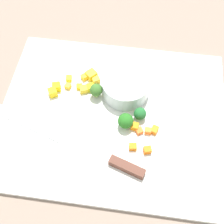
{
  "coord_description": "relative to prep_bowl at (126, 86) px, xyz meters",
  "views": [
    {
      "loc": [
        -0.05,
        0.32,
        0.58
      ],
      "look_at": [
        0.0,
        0.0,
        0.02
      ],
      "focal_mm": 48.24,
      "sensor_mm": 36.0,
      "label": 1
    }
  ],
  "objects": [
    {
      "name": "ground_plane",
      "position": [
        0.02,
        0.06,
        -0.03
      ],
      "size": [
        4.0,
        4.0,
        0.0
      ],
      "primitive_type": "plane",
      "color": "gray"
    },
    {
      "name": "cutting_board",
      "position": [
        0.02,
        0.06,
        -0.03
      ],
      "size": [
        0.49,
        0.39,
        0.01
      ],
      "primitive_type": "cube",
      "color": "white",
      "rests_on": "ground_plane"
    },
    {
      "name": "prep_bowl",
      "position": [
        0.0,
        0.0,
        0.0
      ],
      "size": [
        0.11,
        0.11,
        0.04
      ],
      "primitive_type": "cylinder",
      "color": "#B3C1BC",
      "rests_on": "cutting_board"
    },
    {
      "name": "chef_knife",
      "position": [
        0.06,
        0.15,
        -0.02
      ],
      "size": [
        0.36,
        0.13,
        0.02
      ],
      "rotation": [
        0.0,
        0.0,
        5.97
      ],
      "color": "silver",
      "rests_on": "cutting_board"
    },
    {
      "name": "carrot_dice_0",
      "position": [
        -0.07,
        0.09,
        -0.01
      ],
      "size": [
        0.02,
        0.02,
        0.01
      ],
      "primitive_type": "cube",
      "rotation": [
        0.0,
        0.0,
        1.21
      ],
      "color": "orange",
      "rests_on": "cutting_board"
    },
    {
      "name": "carrot_dice_1",
      "position": [
        -0.03,
        0.09,
        -0.01
      ],
      "size": [
        0.02,
        0.02,
        0.01
      ],
      "primitive_type": "cube",
      "rotation": [
        0.0,
        0.0,
        1.42
      ],
      "color": "orange",
      "rests_on": "cutting_board"
    },
    {
      "name": "carrot_dice_2",
      "position": [
        -0.06,
        0.14,
        -0.01
      ],
      "size": [
        0.02,
        0.02,
        0.01
      ],
      "primitive_type": "cube",
      "rotation": [
        0.0,
        0.0,
        0.28
      ],
      "color": "orange",
      "rests_on": "cutting_board"
    },
    {
      "name": "carrot_dice_3",
      "position": [
        -0.03,
        0.14,
        -0.02
      ],
      "size": [
        0.02,
        0.02,
        0.01
      ],
      "primitive_type": "cube",
      "rotation": [
        0.0,
        0.0,
        0.15
      ],
      "color": "orange",
      "rests_on": "cutting_board"
    },
    {
      "name": "carrot_dice_4",
      "position": [
        -0.06,
        0.1,
        -0.01
      ],
      "size": [
        0.01,
        0.01,
        0.01
      ],
      "primitive_type": "cube",
      "rotation": [
        0.0,
        0.0,
        0.0
      ],
      "color": "orange",
      "rests_on": "cutting_board"
    },
    {
      "name": "carrot_dice_5",
      "position": [
        -0.04,
        0.1,
        -0.02
      ],
      "size": [
        0.02,
        0.02,
        0.01
      ],
      "primitive_type": "cube",
      "rotation": [
        0.0,
        0.0,
        2.11
      ],
      "color": "orange",
      "rests_on": "cutting_board"
    },
    {
      "name": "pepper_dice_0",
      "position": [
        0.08,
        0.0,
        -0.01
      ],
      "size": [
        0.02,
        0.02,
        0.01
      ],
      "primitive_type": "cube",
      "rotation": [
        0.0,
        0.0,
        1.87
      ],
      "color": "yellow",
      "rests_on": "cutting_board"
    },
    {
      "name": "pepper_dice_1",
      "position": [
        0.08,
        -0.03,
        -0.01
      ],
      "size": [
        0.03,
        0.03,
        0.02
      ],
      "primitive_type": "cube",
      "rotation": [
        0.0,
        0.0,
        2.4
      ],
      "color": "yellow",
      "rests_on": "cutting_board"
    },
    {
      "name": "pepper_dice_2",
      "position": [
        0.13,
        -0.02,
        -0.02
      ],
      "size": [
        0.01,
        0.02,
        0.01
      ],
      "primitive_type": "cube",
      "rotation": [
        0.0,
        0.0,
        1.71
      ],
      "color": "yellow",
      "rests_on": "cutting_board"
    },
    {
      "name": "pepper_dice_3",
      "position": [
        0.09,
        0.01,
        -0.01
      ],
      "size": [
        0.02,
        0.02,
        0.01
      ],
      "primitive_type": "cube",
      "rotation": [
        0.0,
        0.0,
        0.33
      ],
      "color": "yellow",
      "rests_on": "cutting_board"
    },
    {
      "name": "pepper_dice_4",
      "position": [
        0.07,
        -0.02,
        -0.01
      ],
      "size": [
        0.02,
        0.02,
        0.01
      ],
      "primitive_type": "cube",
      "rotation": [
        0.0,
        0.0,
        0.49
      ],
      "color": "yellow",
      "rests_on": "cutting_board"
    },
    {
      "name": "pepper_dice_5",
      "position": [
        0.1,
        0.0,
        -0.02
      ],
      "size": [
        0.02,
        0.01,
        0.01
      ],
      "primitive_type": "cube",
      "rotation": [
        0.0,
        0.0,
        1.76
      ],
      "color": "yellow",
      "rests_on": "cutting_board"
    },
    {
      "name": "pepper_dice_6",
      "position": [
        0.16,
        0.03,
        -0.01
      ],
      "size": [
        0.02,
        0.02,
        0.02
      ],
      "primitive_type": "cube",
      "rotation": [
        0.0,
        0.0,
        2.11
      ],
      "color": "yellow",
      "rests_on": "cutting_board"
    },
    {
      "name": "pepper_dice_7",
      "position": [
        0.13,
        0.01,
        -0.02
      ],
      "size": [
        0.01,
        0.01,
        0.01
      ],
      "primitive_type": "cube",
      "rotation": [
        0.0,
        0.0,
        1.28
      ],
      "color": "yellow",
      "rests_on": "cutting_board"
    },
    {
      "name": "pepper_dice_8",
      "position": [
        0.15,
        0.01,
        -0.01
      ],
      "size": [
        0.02,
        0.02,
        0.02
      ],
      "primitive_type": "cube",
      "rotation": [
        0.0,
        0.0,
        1.86
      ],
      "color": "yellow",
      "rests_on": "cutting_board"
    },
    {
      "name": "pepper_dice_9",
      "position": [
        0.1,
        -0.02,
        -0.01
      ],
      "size": [
        0.02,
        0.02,
        0.01
      ],
      "primitive_type": "cube",
      "rotation": [
        0.0,
        0.0,
        2.31
      ],
      "color": "yellow",
      "rests_on": "cutting_board"
    },
    {
      "name": "broccoli_floret_0",
      "position": [
        -0.01,
        0.09,
        -0.0
      ],
      "size": [
        0.03,
        0.03,
        0.04
      ],
      "color": "#95AF6A",
      "rests_on": "cutting_board"
    },
    {
      "name": "broccoli_floret_1",
      "position": [
        0.06,
        0.02,
        0.0
      ],
      "size": [
        0.03,
        0.03,
        0.04
      ],
      "color": "#8FAA5B",
      "rests_on": "cutting_board"
    },
    {
      "name": "broccoli_floret_2",
      "position": [
        -0.04,
        0.06,
        -0.0
      ],
      "size": [
        0.03,
        0.03,
        0.03
      ],
      "color": "#85C45B",
      "rests_on": "cutting_board"
    }
  ]
}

